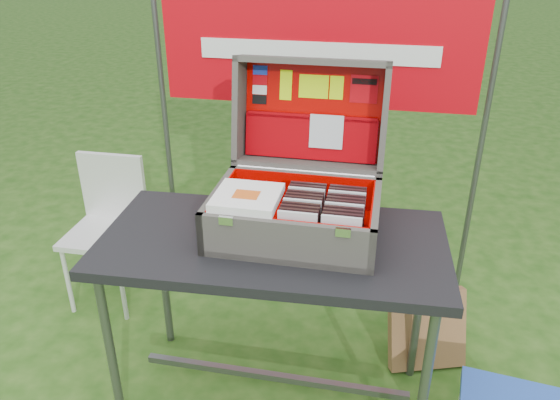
% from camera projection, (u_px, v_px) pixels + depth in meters
% --- Properties ---
extents(table, '(1.32, 0.71, 0.81)m').
position_uv_depth(table, '(274.00, 324.00, 2.22)').
color(table, black).
rests_on(table, ground).
extents(table_top, '(1.32, 0.71, 0.04)m').
position_uv_depth(table_top, '(273.00, 243.00, 2.05)').
color(table_top, black).
rests_on(table_top, ground).
extents(table_leg_fl, '(0.04, 0.04, 0.77)m').
position_uv_depth(table_leg_fl, '(111.00, 352.00, 2.11)').
color(table_leg_fl, '#59595B').
rests_on(table_leg_fl, ground).
extents(table_leg_fr, '(0.04, 0.04, 0.77)m').
position_uv_depth(table_leg_fr, '(423.00, 399.00, 1.90)').
color(table_leg_fr, '#59595B').
rests_on(table_leg_fr, ground).
extents(table_leg_bl, '(0.04, 0.04, 0.77)m').
position_uv_depth(table_leg_bl, '(164.00, 275.00, 2.57)').
color(table_leg_bl, '#59595B').
rests_on(table_leg_bl, ground).
extents(table_leg_br, '(0.04, 0.04, 0.77)m').
position_uv_depth(table_leg_br, '(419.00, 307.00, 2.36)').
color(table_leg_br, '#59595B').
rests_on(table_leg_br, ground).
extents(table_brace, '(1.15, 0.03, 0.03)m').
position_uv_depth(table_brace, '(274.00, 376.00, 2.35)').
color(table_brace, '#59595B').
rests_on(table_brace, ground).
extents(suitcase, '(0.62, 0.60, 0.58)m').
position_uv_depth(suitcase, '(298.00, 157.00, 1.99)').
color(suitcase, '#504C43').
rests_on(suitcase, table).
extents(suitcase_base_bottom, '(0.62, 0.44, 0.02)m').
position_uv_depth(suitcase_base_bottom, '(295.00, 231.00, 2.07)').
color(suitcase_base_bottom, '#504C43').
rests_on(suitcase_base_bottom, table_top).
extents(suitcase_base_wall_front, '(0.62, 0.02, 0.17)m').
position_uv_depth(suitcase_base_wall_front, '(284.00, 243.00, 1.85)').
color(suitcase_base_wall_front, '#504C43').
rests_on(suitcase_base_wall_front, table_top).
extents(suitcase_base_wall_back, '(0.62, 0.02, 0.17)m').
position_uv_depth(suitcase_base_wall_back, '(304.00, 191.00, 2.22)').
color(suitcase_base_wall_back, '#504C43').
rests_on(suitcase_base_wall_back, table_top).
extents(suitcase_base_wall_left, '(0.02, 0.44, 0.17)m').
position_uv_depth(suitcase_base_wall_left, '(219.00, 208.00, 2.09)').
color(suitcase_base_wall_left, '#504C43').
rests_on(suitcase_base_wall_left, table_top).
extents(suitcase_base_wall_right, '(0.02, 0.44, 0.17)m').
position_uv_depth(suitcase_base_wall_right, '(375.00, 223.00, 1.98)').
color(suitcase_base_wall_right, '#504C43').
rests_on(suitcase_base_wall_right, table_top).
extents(suitcase_liner_floor, '(0.57, 0.39, 0.01)m').
position_uv_depth(suitcase_liner_floor, '(295.00, 228.00, 2.06)').
color(suitcase_liner_floor, '#D50800').
rests_on(suitcase_liner_floor, suitcase_base_bottom).
extents(suitcase_latch_left, '(0.05, 0.01, 0.03)m').
position_uv_depth(suitcase_latch_left, '(226.00, 221.00, 1.85)').
color(suitcase_latch_left, silver).
rests_on(suitcase_latch_left, suitcase_base_wall_front).
extents(suitcase_latch_right, '(0.05, 0.01, 0.03)m').
position_uv_depth(suitcase_latch_right, '(343.00, 232.00, 1.77)').
color(suitcase_latch_right, silver).
rests_on(suitcase_latch_right, suitcase_base_wall_front).
extents(suitcase_hinge, '(0.56, 0.02, 0.02)m').
position_uv_depth(suitcase_hinge, '(305.00, 172.00, 2.19)').
color(suitcase_hinge, silver).
rests_on(suitcase_hinge, suitcase_base_wall_back).
extents(suitcase_lid_back, '(0.62, 0.10, 0.44)m').
position_uv_depth(suitcase_lid_back, '(313.00, 112.00, 2.27)').
color(suitcase_lid_back, '#504C43').
rests_on(suitcase_lid_back, suitcase_base_wall_back).
extents(suitcase_lid_rim_far, '(0.62, 0.17, 0.05)m').
position_uv_depth(suitcase_lid_rim_far, '(313.00, 61.00, 2.15)').
color(suitcase_lid_rim_far, '#504C43').
rests_on(suitcase_lid_rim_far, suitcase_lid_back).
extents(suitcase_lid_rim_near, '(0.62, 0.17, 0.05)m').
position_uv_depth(suitcase_lid_rim_near, '(308.00, 164.00, 2.27)').
color(suitcase_lid_rim_near, '#504C43').
rests_on(suitcase_lid_rim_near, suitcase_lid_back).
extents(suitcase_lid_rim_left, '(0.02, 0.24, 0.46)m').
position_uv_depth(suitcase_lid_rim_left, '(240.00, 110.00, 2.26)').
color(suitcase_lid_rim_left, '#504C43').
rests_on(suitcase_lid_rim_left, suitcase_lid_back).
extents(suitcase_lid_rim_right, '(0.02, 0.24, 0.46)m').
position_uv_depth(suitcase_lid_rim_right, '(385.00, 119.00, 2.15)').
color(suitcase_lid_rim_right, '#504C43').
rests_on(suitcase_lid_rim_right, suitcase_lid_back).
extents(suitcase_lid_liner, '(0.56, 0.08, 0.38)m').
position_uv_depth(suitcase_lid_liner, '(313.00, 112.00, 2.26)').
color(suitcase_lid_liner, '#D50800').
rests_on(suitcase_lid_liner, suitcase_lid_back).
extents(suitcase_liner_wall_front, '(0.57, 0.01, 0.14)m').
position_uv_depth(suitcase_liner_wall_front, '(285.00, 238.00, 1.86)').
color(suitcase_liner_wall_front, '#D50800').
rests_on(suitcase_liner_wall_front, suitcase_base_bottom).
extents(suitcase_liner_wall_back, '(0.57, 0.01, 0.14)m').
position_uv_depth(suitcase_liner_wall_back, '(303.00, 190.00, 2.20)').
color(suitcase_liner_wall_back, '#D50800').
rests_on(suitcase_liner_wall_back, suitcase_base_bottom).
extents(suitcase_liner_wall_left, '(0.01, 0.39, 0.14)m').
position_uv_depth(suitcase_liner_wall_left, '(222.00, 205.00, 2.08)').
color(suitcase_liner_wall_left, '#D50800').
rests_on(suitcase_liner_wall_left, suitcase_base_bottom).
extents(suitcase_liner_wall_right, '(0.01, 0.39, 0.14)m').
position_uv_depth(suitcase_liner_wall_right, '(371.00, 219.00, 1.98)').
color(suitcase_liner_wall_right, '#D50800').
rests_on(suitcase_liner_wall_right, suitcase_base_bottom).
extents(suitcase_lid_pocket, '(0.55, 0.06, 0.18)m').
position_uv_depth(suitcase_lid_pocket, '(311.00, 138.00, 2.27)').
color(suitcase_lid_pocket, '#990006').
rests_on(suitcase_lid_pocket, suitcase_lid_liner).
extents(suitcase_pocket_edge, '(0.54, 0.02, 0.02)m').
position_uv_depth(suitcase_pocket_edge, '(311.00, 117.00, 2.24)').
color(suitcase_pocket_edge, '#990006').
rests_on(suitcase_pocket_edge, suitcase_lid_pocket).
extents(suitcase_pocket_cd, '(0.14, 0.03, 0.14)m').
position_uv_depth(suitcase_pocket_cd, '(326.00, 132.00, 2.23)').
color(suitcase_pocket_cd, silver).
rests_on(suitcase_pocket_cd, suitcase_lid_pocket).
extents(lid_sticker_cc_a, '(0.06, 0.01, 0.04)m').
position_uv_depth(lid_sticker_cc_a, '(260.00, 70.00, 2.25)').
color(lid_sticker_cc_a, '#1933B2').
rests_on(lid_sticker_cc_a, suitcase_lid_liner).
extents(lid_sticker_cc_b, '(0.06, 0.01, 0.04)m').
position_uv_depth(lid_sticker_cc_b, '(260.00, 80.00, 2.26)').
color(lid_sticker_cc_b, '#BF030C').
rests_on(lid_sticker_cc_b, suitcase_lid_liner).
extents(lid_sticker_cc_c, '(0.06, 0.01, 0.04)m').
position_uv_depth(lid_sticker_cc_c, '(260.00, 90.00, 2.27)').
color(lid_sticker_cc_c, white).
rests_on(lid_sticker_cc_c, suitcase_lid_liner).
extents(lid_sticker_cc_d, '(0.06, 0.01, 0.04)m').
position_uv_depth(lid_sticker_cc_d, '(259.00, 100.00, 2.28)').
color(lid_sticker_cc_d, black).
rests_on(lid_sticker_cc_d, suitcase_lid_liner).
extents(lid_card_neon_tall, '(0.05, 0.02, 0.12)m').
position_uv_depth(lid_card_neon_tall, '(286.00, 85.00, 2.24)').
color(lid_card_neon_tall, '#CDFD08').
rests_on(lid_card_neon_tall, suitcase_lid_liner).
extents(lid_card_neon_main, '(0.12, 0.02, 0.09)m').
position_uv_depth(lid_card_neon_main, '(314.00, 87.00, 2.22)').
color(lid_card_neon_main, '#CDFD08').
rests_on(lid_card_neon_main, suitcase_lid_liner).
extents(lid_card_neon_small, '(0.06, 0.02, 0.09)m').
position_uv_depth(lid_card_neon_small, '(337.00, 88.00, 2.21)').
color(lid_card_neon_small, '#CDFD08').
rests_on(lid_card_neon_small, suitcase_lid_liner).
extents(lid_sticker_band, '(0.11, 0.02, 0.11)m').
position_uv_depth(lid_sticker_band, '(364.00, 89.00, 2.19)').
color(lid_sticker_band, '#BF030C').
rests_on(lid_sticker_band, suitcase_lid_liner).
extents(lid_sticker_band_bar, '(0.10, 0.01, 0.02)m').
position_uv_depth(lid_sticker_band_bar, '(365.00, 82.00, 2.18)').
color(lid_sticker_band_bar, black).
rests_on(lid_sticker_band_bar, suitcase_lid_liner).
extents(cd_left_0, '(0.14, 0.01, 0.16)m').
position_uv_depth(cd_left_0, '(297.00, 233.00, 1.87)').
color(cd_left_0, silver).
rests_on(cd_left_0, suitcase_liner_floor).
extents(cd_left_1, '(0.14, 0.01, 0.16)m').
position_uv_depth(cd_left_1, '(298.00, 229.00, 1.89)').
color(cd_left_1, black).
rests_on(cd_left_1, suitcase_liner_floor).
extents(cd_left_2, '(0.14, 0.01, 0.16)m').
position_uv_depth(cd_left_2, '(300.00, 226.00, 1.91)').
color(cd_left_2, black).
rests_on(cd_left_2, suitcase_liner_floor).
extents(cd_left_3, '(0.14, 0.01, 0.16)m').
position_uv_depth(cd_left_3, '(301.00, 222.00, 1.93)').
color(cd_left_3, black).
rests_on(cd_left_3, suitcase_liner_floor).
extents(cd_left_4, '(0.14, 0.01, 0.16)m').
position_uv_depth(cd_left_4, '(302.00, 219.00, 1.95)').
color(cd_left_4, silver).
rests_on(cd_left_4, suitcase_liner_floor).
extents(cd_left_5, '(0.14, 0.01, 0.16)m').
position_uv_depth(cd_left_5, '(303.00, 216.00, 1.97)').
color(cd_left_5, black).
rests_on(cd_left_5, suitcase_liner_floor).
extents(cd_left_6, '(0.14, 0.01, 0.16)m').
position_uv_depth(cd_left_6, '(304.00, 213.00, 1.99)').
color(cd_left_6, black).
rests_on(cd_left_6, suitcase_liner_floor).
extents(cd_left_7, '(0.14, 0.01, 0.16)m').
position_uv_depth(cd_left_7, '(305.00, 210.00, 2.02)').
color(cd_left_7, black).
rests_on(cd_left_7, suitcase_liner_floor).
extents(cd_left_8, '(0.14, 0.01, 0.16)m').
position_uv_depth(cd_left_8, '(306.00, 207.00, 2.04)').
color(cd_left_8, silver).
rests_on(cd_left_8, suitcase_liner_floor).
extents(cd_left_9, '(0.14, 0.01, 0.16)m').
position_uv_depth(cd_left_9, '(307.00, 204.00, 2.06)').
color(cd_left_9, black).
rests_on(cd_left_9, suitcase_liner_floor).
extents(cd_left_10, '(0.14, 0.01, 0.16)m').
position_uv_depth(cd_left_10, '(308.00, 201.00, 2.08)').
color(cd_left_10, black).
rests_on(cd_left_10, suitcase_liner_floor).
extents(cd_right_0, '(0.14, 0.01, 0.16)m').
position_uv_depth(cd_right_0, '(341.00, 237.00, 1.84)').
color(cd_right_0, silver).
rests_on(cd_right_0, suitcase_liner_floor).
extents(cd_right_1, '(0.14, 0.01, 0.16)m').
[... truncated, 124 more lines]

